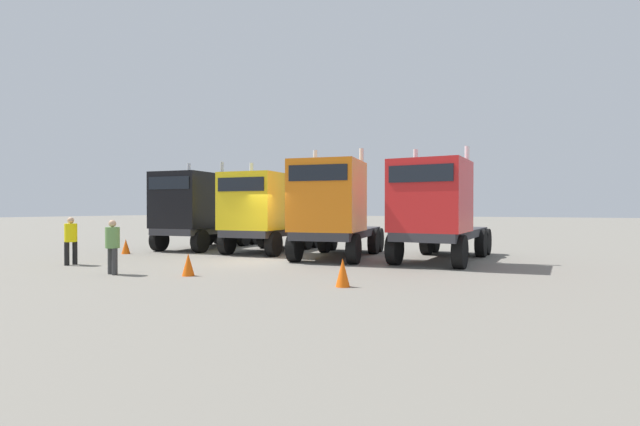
{
  "coord_description": "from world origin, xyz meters",
  "views": [
    {
      "loc": [
        9.84,
        -13.93,
        1.94
      ],
      "look_at": [
        0.65,
        3.2,
        1.75
      ],
      "focal_mm": 25.82,
      "sensor_mm": 36.0,
      "label": 1
    }
  ],
  "objects_px": {
    "semi_truck_yellow": "(262,212)",
    "semi_truck_red": "(436,210)",
    "semi_truck_orange": "(332,209)",
    "traffic_cone_near": "(188,265)",
    "traffic_cone_far": "(126,246)",
    "traffic_cone_mid": "(343,273)",
    "semi_truck_black": "(195,210)",
    "visitor_with_camera": "(113,243)",
    "visitor_in_hivis": "(71,237)"
  },
  "relations": [
    {
      "from": "semi_truck_yellow",
      "to": "semi_truck_red",
      "type": "height_order",
      "value": "semi_truck_red"
    },
    {
      "from": "semi_truck_orange",
      "to": "traffic_cone_near",
      "type": "distance_m",
      "value": 6.23
    },
    {
      "from": "semi_truck_red",
      "to": "traffic_cone_far",
      "type": "bearing_deg",
      "value": -76.28
    },
    {
      "from": "traffic_cone_near",
      "to": "traffic_cone_mid",
      "type": "distance_m",
      "value": 4.74
    },
    {
      "from": "semi_truck_black",
      "to": "semi_truck_yellow",
      "type": "height_order",
      "value": "semi_truck_black"
    },
    {
      "from": "traffic_cone_near",
      "to": "traffic_cone_mid",
      "type": "height_order",
      "value": "traffic_cone_mid"
    },
    {
      "from": "semi_truck_black",
      "to": "semi_truck_orange",
      "type": "bearing_deg",
      "value": 76.92
    },
    {
      "from": "visitor_with_camera",
      "to": "traffic_cone_mid",
      "type": "distance_m",
      "value": 7.02
    },
    {
      "from": "semi_truck_black",
      "to": "visitor_in_hivis",
      "type": "relative_size",
      "value": 3.9
    },
    {
      "from": "traffic_cone_near",
      "to": "traffic_cone_far",
      "type": "height_order",
      "value": "traffic_cone_near"
    },
    {
      "from": "visitor_with_camera",
      "to": "traffic_cone_near",
      "type": "relative_size",
      "value": 2.46
    },
    {
      "from": "semi_truck_red",
      "to": "visitor_in_hivis",
      "type": "distance_m",
      "value": 12.75
    },
    {
      "from": "semi_truck_black",
      "to": "semi_truck_orange",
      "type": "relative_size",
      "value": 0.99
    },
    {
      "from": "semi_truck_black",
      "to": "visitor_with_camera",
      "type": "distance_m",
      "value": 8.2
    },
    {
      "from": "visitor_in_hivis",
      "to": "traffic_cone_far",
      "type": "bearing_deg",
      "value": 119.23
    },
    {
      "from": "semi_truck_yellow",
      "to": "visitor_in_hivis",
      "type": "bearing_deg",
      "value": -34.07
    },
    {
      "from": "visitor_with_camera",
      "to": "traffic_cone_mid",
      "type": "xyz_separation_m",
      "value": [
        6.88,
        1.28,
        -0.57
      ]
    },
    {
      "from": "semi_truck_red",
      "to": "traffic_cone_far",
      "type": "height_order",
      "value": "semi_truck_red"
    },
    {
      "from": "semi_truck_black",
      "to": "visitor_in_hivis",
      "type": "xyz_separation_m",
      "value": [
        0.43,
        -6.43,
        -0.93
      ]
    },
    {
      "from": "visitor_in_hivis",
      "to": "visitor_with_camera",
      "type": "height_order",
      "value": "visitor_in_hivis"
    },
    {
      "from": "semi_truck_red",
      "to": "visitor_in_hivis",
      "type": "height_order",
      "value": "semi_truck_red"
    },
    {
      "from": "semi_truck_orange",
      "to": "visitor_in_hivis",
      "type": "height_order",
      "value": "semi_truck_orange"
    },
    {
      "from": "semi_truck_black",
      "to": "traffic_cone_near",
      "type": "relative_size",
      "value": 9.82
    },
    {
      "from": "traffic_cone_near",
      "to": "traffic_cone_mid",
      "type": "bearing_deg",
      "value": 5.13
    },
    {
      "from": "semi_truck_yellow",
      "to": "semi_truck_orange",
      "type": "height_order",
      "value": "semi_truck_orange"
    },
    {
      "from": "semi_truck_yellow",
      "to": "semi_truck_red",
      "type": "bearing_deg",
      "value": 83.33
    },
    {
      "from": "semi_truck_red",
      "to": "visitor_in_hivis",
      "type": "xyz_separation_m",
      "value": [
        -10.89,
        -6.56,
        -0.94
      ]
    },
    {
      "from": "semi_truck_red",
      "to": "visitor_with_camera",
      "type": "xyz_separation_m",
      "value": [
        -7.65,
        -7.4,
        -0.96
      ]
    },
    {
      "from": "semi_truck_yellow",
      "to": "traffic_cone_far",
      "type": "bearing_deg",
      "value": -66.04
    },
    {
      "from": "visitor_in_hivis",
      "to": "visitor_with_camera",
      "type": "bearing_deg",
      "value": -10.02
    },
    {
      "from": "semi_truck_yellow",
      "to": "semi_truck_orange",
      "type": "xyz_separation_m",
      "value": [
        3.81,
        -0.77,
        0.14
      ]
    },
    {
      "from": "semi_truck_black",
      "to": "semi_truck_yellow",
      "type": "xyz_separation_m",
      "value": [
        3.78,
        0.1,
        -0.08
      ]
    },
    {
      "from": "semi_truck_red",
      "to": "traffic_cone_far",
      "type": "relative_size",
      "value": 10.28
    },
    {
      "from": "visitor_with_camera",
      "to": "traffic_cone_near",
      "type": "bearing_deg",
      "value": -54.34
    },
    {
      "from": "semi_truck_yellow",
      "to": "traffic_cone_far",
      "type": "xyz_separation_m",
      "value": [
        -4.99,
        -2.98,
        -1.49
      ]
    },
    {
      "from": "semi_truck_orange",
      "to": "semi_truck_red",
      "type": "xyz_separation_m",
      "value": [
        3.73,
        0.8,
        -0.05
      ]
    },
    {
      "from": "semi_truck_orange",
      "to": "visitor_with_camera",
      "type": "height_order",
      "value": "semi_truck_orange"
    },
    {
      "from": "semi_truck_orange",
      "to": "traffic_cone_mid",
      "type": "height_order",
      "value": "semi_truck_orange"
    },
    {
      "from": "semi_truck_black",
      "to": "semi_truck_orange",
      "type": "height_order",
      "value": "semi_truck_orange"
    },
    {
      "from": "semi_truck_black",
      "to": "traffic_cone_near",
      "type": "xyz_separation_m",
      "value": [
        5.83,
        -6.42,
        -1.55
      ]
    },
    {
      "from": "semi_truck_orange",
      "to": "visitor_with_camera",
      "type": "distance_m",
      "value": 7.75
    },
    {
      "from": "visitor_in_hivis",
      "to": "visitor_with_camera",
      "type": "distance_m",
      "value": 3.35
    },
    {
      "from": "semi_truck_red",
      "to": "traffic_cone_mid",
      "type": "xyz_separation_m",
      "value": [
        -0.77,
        -6.13,
        -1.53
      ]
    },
    {
      "from": "semi_truck_orange",
      "to": "traffic_cone_far",
      "type": "bearing_deg",
      "value": -86.71
    },
    {
      "from": "semi_truck_yellow",
      "to": "traffic_cone_far",
      "type": "distance_m",
      "value": 6.0
    },
    {
      "from": "semi_truck_orange",
      "to": "traffic_cone_mid",
      "type": "relative_size",
      "value": 9.09
    },
    {
      "from": "semi_truck_orange",
      "to": "semi_truck_red",
      "type": "relative_size",
      "value": 0.99
    },
    {
      "from": "semi_truck_black",
      "to": "semi_truck_red",
      "type": "relative_size",
      "value": 0.99
    },
    {
      "from": "semi_truck_orange",
      "to": "visitor_in_hivis",
      "type": "bearing_deg",
      "value": -62.01
    },
    {
      "from": "semi_truck_orange",
      "to": "traffic_cone_near",
      "type": "bearing_deg",
      "value": -27.85
    }
  ]
}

